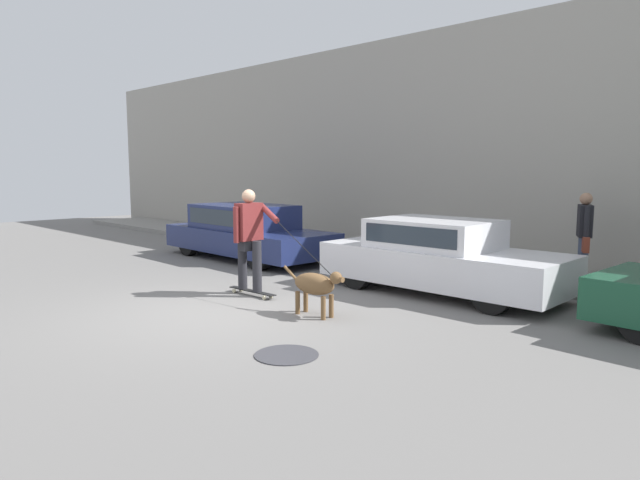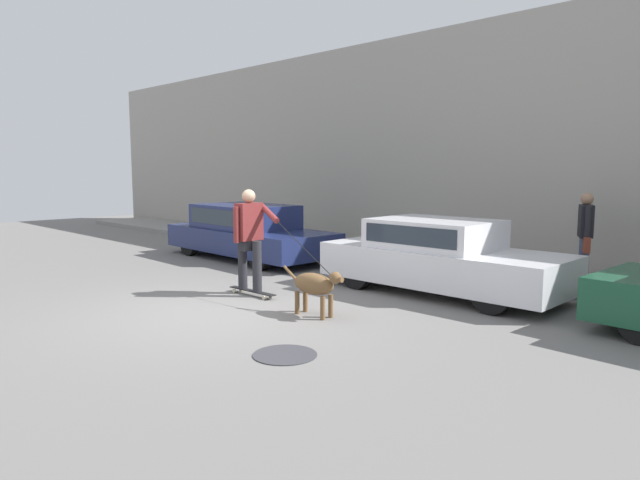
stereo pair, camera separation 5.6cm
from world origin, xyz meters
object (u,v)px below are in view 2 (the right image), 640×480
Objects in this scene: parked_car_1 at (440,258)px; pedestrian_with_bag at (585,233)px; parked_car_0 at (248,232)px; skateboarder at (250,236)px; dog at (315,285)px.

pedestrian_with_bag is (1.56, 2.17, 0.39)m from parked_car_1.
parked_car_1 is 2.69× the size of pedestrian_with_bag.
skateboarder is at bearing -35.61° from parked_car_0.
skateboarder is (-2.14, -2.43, 0.41)m from parked_car_1.
skateboarder is 1.68× the size of pedestrian_with_bag.
dog is at bearing -99.65° from parked_car_1.
pedestrian_with_bag is at bearing 64.43° from dog.
parked_car_0 is 4.02× the size of dog.
parked_car_1 is 2.65m from dog.
skateboarder is at bearing 170.70° from dog.
pedestrian_with_bag reaches higher than parked_car_0.
dog is (-0.39, -2.62, -0.15)m from parked_car_1.
pedestrian_with_bag is at bearing 48.93° from skateboarder.
skateboarder is (-1.75, 0.18, 0.56)m from dog.
parked_car_0 is at bearing 148.90° from dog.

